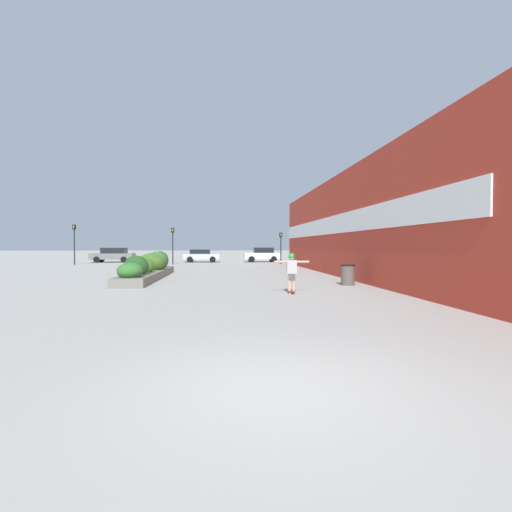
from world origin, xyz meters
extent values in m
plane|color=#A3A099|center=(0.00, 0.00, 0.00)|extent=(300.00, 300.00, 0.00)
cube|color=#B23323|center=(6.15, 15.48, 2.94)|extent=(0.60, 36.95, 5.88)
cube|color=white|center=(5.81, 19.16, 3.03)|extent=(0.06, 29.59, 1.06)
cube|color=slate|center=(-4.77, 17.29, 0.20)|extent=(1.45, 10.62, 0.40)
ellipsoid|color=#33702D|center=(-4.80, 13.00, 0.68)|extent=(1.12, 1.25, 0.74)
ellipsoid|color=#234C1E|center=(-4.85, 14.53, 0.79)|extent=(1.16, 1.02, 1.05)
ellipsoid|color=#3D6623|center=(-4.80, 16.13, 0.72)|extent=(1.05, 0.94, 0.86)
ellipsoid|color=#3D6623|center=(-4.81, 18.33, 0.80)|extent=(1.55, 1.36, 1.08)
ellipsoid|color=#33702D|center=(-4.75, 19.72, 0.84)|extent=(1.25, 1.13, 1.18)
ellipsoid|color=#286028|center=(-4.80, 21.65, 0.84)|extent=(1.06, 1.15, 1.18)
cube|color=maroon|center=(1.81, 9.76, 0.09)|extent=(0.21, 0.60, 0.01)
cylinder|color=beige|center=(1.73, 9.97, 0.03)|extent=(0.06, 0.06, 0.06)
cylinder|color=beige|center=(1.90, 9.97, 0.03)|extent=(0.06, 0.06, 0.06)
cylinder|color=beige|center=(1.72, 9.54, 0.03)|extent=(0.06, 0.06, 0.06)
cylinder|color=beige|center=(1.90, 9.54, 0.03)|extent=(0.06, 0.06, 0.06)
cylinder|color=tan|center=(1.74, 9.76, 0.42)|extent=(0.12, 0.12, 0.64)
cylinder|color=tan|center=(1.89, 9.76, 0.42)|extent=(0.12, 0.12, 0.64)
cube|color=#4C4C51|center=(1.81, 9.76, 0.63)|extent=(0.23, 0.19, 0.23)
cube|color=#B2B2B7|center=(1.81, 9.76, 0.99)|extent=(0.36, 0.18, 0.50)
cylinder|color=tan|center=(1.39, 9.76, 1.18)|extent=(0.47, 0.08, 0.08)
cylinder|color=tan|center=(2.23, 9.75, 1.18)|extent=(0.47, 0.08, 0.08)
sphere|color=tan|center=(1.81, 9.76, 1.35)|extent=(0.21, 0.21, 0.21)
sphere|color=green|center=(1.81, 9.76, 1.38)|extent=(0.24, 0.24, 0.24)
cylinder|color=#514C47|center=(4.89, 12.65, 0.44)|extent=(0.61, 0.61, 0.88)
cylinder|color=black|center=(4.89, 12.65, 0.90)|extent=(0.65, 0.65, 0.05)
cube|color=slate|center=(-12.52, 39.15, 0.65)|extent=(4.50, 1.85, 0.64)
cube|color=black|center=(-12.34, 39.15, 1.27)|extent=(2.48, 1.62, 0.60)
cylinder|color=black|center=(-13.91, 38.27, 0.32)|extent=(0.65, 0.22, 0.65)
cylinder|color=black|center=(-13.91, 40.02, 0.32)|extent=(0.65, 0.22, 0.65)
cylinder|color=black|center=(-11.12, 38.27, 0.32)|extent=(0.65, 0.22, 0.65)
cylinder|color=black|center=(-11.12, 40.02, 0.32)|extent=(0.65, 0.22, 0.65)
cube|color=silver|center=(3.60, 38.57, 0.68)|extent=(3.87, 1.79, 0.69)
cube|color=black|center=(3.76, 38.57, 1.30)|extent=(2.13, 1.57, 0.57)
cylinder|color=black|center=(2.40, 37.72, 0.33)|extent=(0.66, 0.22, 0.66)
cylinder|color=black|center=(2.40, 39.42, 0.33)|extent=(0.66, 0.22, 0.66)
cylinder|color=black|center=(4.80, 37.72, 0.33)|extent=(0.66, 0.22, 0.66)
cylinder|color=black|center=(4.80, 39.42, 0.33)|extent=(0.66, 0.22, 0.66)
cube|color=#BCBCC1|center=(-2.96, 38.60, 0.62)|extent=(3.86, 1.77, 0.59)
cube|color=black|center=(-3.12, 38.60, 1.15)|extent=(2.12, 1.56, 0.47)
cylinder|color=black|center=(-1.77, 39.44, 0.32)|extent=(0.64, 0.22, 0.64)
cylinder|color=black|center=(-1.77, 37.76, 0.32)|extent=(0.64, 0.22, 0.64)
cylinder|color=black|center=(-4.16, 39.44, 0.32)|extent=(0.64, 0.22, 0.64)
cylinder|color=black|center=(-4.16, 37.76, 0.32)|extent=(0.64, 0.22, 0.64)
cylinder|color=black|center=(-5.43, 33.54, 1.52)|extent=(0.11, 0.11, 3.03)
cube|color=black|center=(-5.43, 33.54, 3.26)|extent=(0.28, 0.20, 0.45)
sphere|color=#2D2823|center=(-5.43, 33.42, 3.41)|extent=(0.15, 0.15, 0.15)
sphere|color=orange|center=(-5.43, 33.42, 3.26)|extent=(0.15, 0.15, 0.15)
sphere|color=#2D2823|center=(-5.43, 33.42, 3.11)|extent=(0.15, 0.15, 0.15)
cylinder|color=black|center=(4.93, 33.47, 1.30)|extent=(0.11, 0.11, 2.60)
cube|color=black|center=(4.93, 33.47, 2.83)|extent=(0.28, 0.20, 0.45)
sphere|color=#2D2823|center=(4.93, 33.35, 2.98)|extent=(0.15, 0.15, 0.15)
sphere|color=orange|center=(4.93, 33.35, 2.83)|extent=(0.15, 0.15, 0.15)
sphere|color=#2D2823|center=(4.93, 33.35, 2.68)|extent=(0.15, 0.15, 0.15)
cylinder|color=black|center=(-14.41, 33.37, 1.65)|extent=(0.11, 0.11, 3.29)
cube|color=black|center=(-14.41, 33.37, 3.52)|extent=(0.28, 0.20, 0.45)
sphere|color=#2D2823|center=(-14.41, 33.25, 3.67)|extent=(0.15, 0.15, 0.15)
sphere|color=orange|center=(-14.41, 33.25, 3.52)|extent=(0.15, 0.15, 0.15)
sphere|color=#2D2823|center=(-14.41, 33.25, 3.37)|extent=(0.15, 0.15, 0.15)
camera|label=1|loc=(-0.77, -4.89, 1.78)|focal=28.00mm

